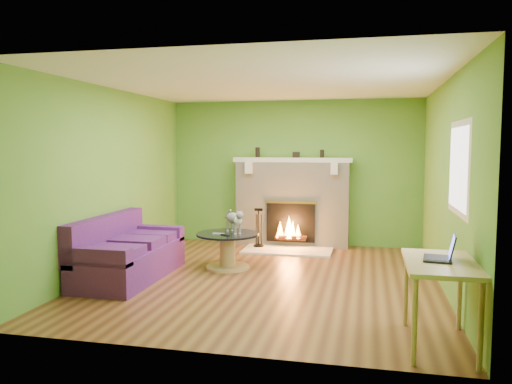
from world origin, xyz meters
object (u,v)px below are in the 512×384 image
at_px(coffee_table, 227,248).
at_px(desk, 440,272).
at_px(sofa, 126,254).
at_px(cat, 234,221).

bearing_deg(coffee_table, desk, -41.81).
height_order(coffee_table, desk, desk).
relative_size(sofa, desk, 1.80).
height_order(coffee_table, cat, cat).
bearing_deg(sofa, coffee_table, 34.67).
relative_size(coffee_table, desk, 0.88).
bearing_deg(sofa, cat, 34.51).
height_order(desk, cat, cat).
bearing_deg(sofa, desk, -21.79).
xyz_separation_m(coffee_table, desk, (2.62, -2.34, 0.38)).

